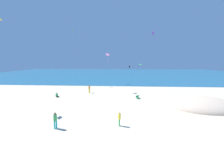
{
  "coord_description": "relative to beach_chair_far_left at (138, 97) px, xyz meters",
  "views": [
    {
      "loc": [
        1.1,
        -11.83,
        6.4
      ],
      "look_at": [
        0.0,
        7.29,
        4.27
      ],
      "focal_mm": 20.83,
      "sensor_mm": 36.0,
      "label": 1
    }
  ],
  "objects": [
    {
      "name": "kite_lime",
      "position": [
        -14.88,
        11.56,
        13.63
      ],
      "size": [
        0.31,
        0.76,
        1.17
      ],
      "rotation": [
        0.0,
        0.0,
        4.91
      ],
      "color": "#99DB33"
    },
    {
      "name": "person_3",
      "position": [
        -8.95,
        3.22,
        0.67
      ],
      "size": [
        0.4,
        0.4,
        1.58
      ],
      "rotation": [
        0.0,
        0.0,
        4.35
      ],
      "color": "yellow",
      "rests_on": "ground_plane"
    },
    {
      "name": "kite_pink",
      "position": [
        -5.29,
        4.7,
        7.26
      ],
      "size": [
        0.97,
        0.85,
        1.52
      ],
      "rotation": [
        0.0,
        0.0,
        3.49
      ],
      "color": "pink"
    },
    {
      "name": "ground_plane",
      "position": [
        -4.19,
        0.44,
        -0.24
      ],
      "size": [
        120.0,
        120.0,
        0.0
      ],
      "primitive_type": "plane",
      "color": "beige"
    },
    {
      "name": "person_2",
      "position": [
        -3.07,
        -9.31,
        0.59
      ],
      "size": [
        0.33,
        0.33,
        1.43
      ],
      "rotation": [
        0.0,
        0.0,
        0.18
      ],
      "color": "green",
      "rests_on": "ground_plane"
    },
    {
      "name": "person_1",
      "position": [
        -9.05,
        -10.14,
        0.66
      ],
      "size": [
        0.44,
        0.44,
        1.56
      ],
      "rotation": [
        0.0,
        0.0,
        5.56
      ],
      "color": "#19ADB2",
      "rests_on": "ground_plane"
    },
    {
      "name": "beach_chair_far_left",
      "position": [
        0.0,
        0.0,
        0.0
      ],
      "size": [
        0.74,
        0.78,
        0.54
      ],
      "rotation": [
        0.0,
        0.0,
        5.1
      ],
      "color": "#2D9956",
      "rests_on": "ground_plane"
    },
    {
      "name": "kite_magenta",
      "position": [
        -6.64,
        13.9,
        7.92
      ],
      "size": [
        0.98,
        1.05,
        1.6
      ],
      "rotation": [
        0.0,
        0.0,
        5.22
      ],
      "color": "#DB3DA8"
    },
    {
      "name": "kite_black",
      "position": [
        -0.49,
        12.47,
        4.4
      ],
      "size": [
        0.46,
        0.5,
        1.66
      ],
      "rotation": [
        0.0,
        0.0,
        4.23
      ],
      "color": "black"
    },
    {
      "name": "person_0",
      "position": [
        -13.94,
        0.07,
        0.06
      ],
      "size": [
        0.72,
        0.59,
        0.8
      ],
      "rotation": [
        0.0,
        0.0,
        5.8
      ],
      "color": "green",
      "rests_on": "ground_plane"
    },
    {
      "name": "ocean_water",
      "position": [
        -4.19,
        40.1,
        -0.21
      ],
      "size": [
        120.0,
        60.0,
        0.05
      ],
      "primitive_type": "cube",
      "color": "#236084",
      "rests_on": "ground_plane"
    },
    {
      "name": "kite_green",
      "position": [
        2.68,
        14.22,
        5.05
      ],
      "size": [
        0.83,
        0.64,
        1.16
      ],
      "rotation": [
        0.0,
        0.0,
        0.08
      ],
      "color": "green"
    },
    {
      "name": "kite_purple",
      "position": [
        2.38,
        0.9,
        10.63
      ],
      "size": [
        0.46,
        0.35,
        0.87
      ],
      "rotation": [
        0.0,
        0.0,
        0.54
      ],
      "color": "purple"
    },
    {
      "name": "dune_mound",
      "position": [
        8.35,
        -3.15,
        -0.24
      ],
      "size": [
        9.29,
        6.5,
        2.57
      ],
      "primitive_type": "ellipsoid",
      "color": "beige",
      "rests_on": "ground_plane"
    }
  ]
}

